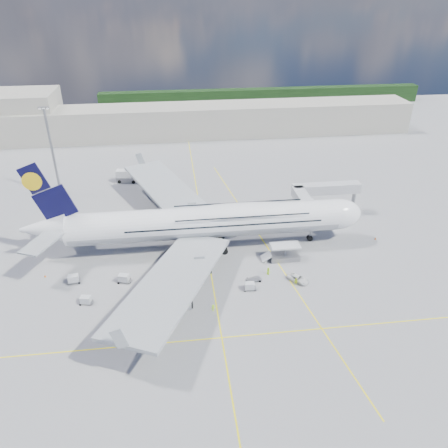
{
  "coord_description": "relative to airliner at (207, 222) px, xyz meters",
  "views": [
    {
      "loc": [
        -6.74,
        -76.75,
        54.99
      ],
      "look_at": [
        3.92,
        8.0,
        7.1
      ],
      "focal_mm": 35.0,
      "sensor_mm": 36.0,
      "label": 1
    }
  ],
  "objects": [
    {
      "name": "cone_nose",
      "position": [
        40.73,
        -1.58,
        -6.59
      ],
      "size": [
        0.46,
        0.46,
        0.59
      ],
      "color": "orange",
      "rests_on": "ground"
    },
    {
      "name": "dolly_row_a",
      "position": [
        -25.3,
        -17.48,
        -5.98
      ],
      "size": [
        2.82,
        1.85,
        1.65
      ],
      "rotation": [
        0.0,
        0.0,
        -0.19
      ],
      "color": "gray",
      "rests_on": "ground"
    },
    {
      "name": "taxi_line_main",
      "position": [
        -0.26,
        -10.0,
        -6.86
      ],
      "size": [
        0.25,
        220.0,
        0.01
      ],
      "primitive_type": "cube",
      "color": "#FFEE0D",
      "rests_on": "ground"
    },
    {
      "name": "hangar",
      "position": [
        -70.26,
        90.0,
        2.13
      ],
      "size": [
        40.0,
        22.0,
        18.0
      ],
      "primitive_type": "cube",
      "color": "#B2AD9E",
      "rests_on": "ground"
    },
    {
      "name": "airliner",
      "position": [
        0.0,
        0.0,
        0.0
      ],
      "size": [
        77.26,
        79.15,
        23.71
      ],
      "color": "white",
      "rests_on": "ground"
    },
    {
      "name": "baggage_tug",
      "position": [
        -7.72,
        -12.26,
        -6.17
      ],
      "size": [
        2.79,
        2.13,
        1.58
      ],
      "rotation": [
        0.0,
        0.0,
        -0.43
      ],
      "color": "silver",
      "rests_on": "ground"
    },
    {
      "name": "cone_wing_left_outer",
      "position": [
        -9.66,
        22.21,
        -6.64
      ],
      "size": [
        0.38,
        0.38,
        0.48
      ],
      "color": "orange",
      "rests_on": "ground"
    },
    {
      "name": "service_van",
      "position": [
        17.45,
        -15.65,
        -6.22
      ],
      "size": [
        4.69,
        4.97,
        1.3
      ],
      "primitive_type": "imported",
      "rotation": [
        0.0,
        0.0,
        0.71
      ],
      "color": "white",
      "rests_on": "ground"
    },
    {
      "name": "cargo_loader",
      "position": [
        16.56,
        -7.11,
        -5.62
      ],
      "size": [
        8.53,
        3.2,
        3.67
      ],
      "color": "silver",
      "rests_on": "ground"
    },
    {
      "name": "dolly_row_b",
      "position": [
        -18.48,
        -11.36,
        -5.9
      ],
      "size": [
        3.14,
        2.23,
        1.8
      ],
      "rotation": [
        0.0,
        0.0,
        -0.28
      ],
      "color": "gray",
      "rests_on": "ground"
    },
    {
      "name": "crew_tug",
      "position": [
        -1.01,
        -22.79,
        -6.11
      ],
      "size": [
        1.12,
        0.87,
        1.53
      ],
      "primitive_type": "imported",
      "rotation": [
        0.0,
        0.0,
        0.35
      ],
      "color": "#B1F419",
      "rests_on": "ground"
    },
    {
      "name": "crew_wing",
      "position": [
        -9.49,
        -16.62,
        -6.01
      ],
      "size": [
        0.56,
        1.06,
        1.72
      ],
      "primitive_type": "imported",
      "rotation": [
        0.0,
        0.0,
        1.42
      ],
      "color": "#C9E317",
      "rests_on": "ground"
    },
    {
      "name": "cone_wing_right_outer",
      "position": [
        -10.21,
        -27.1,
        -6.56
      ],
      "size": [
        0.5,
        0.5,
        0.64
      ],
      "color": "orange",
      "rests_on": "ground"
    },
    {
      "name": "cone_tail",
      "position": [
        -35.24,
        -7.47,
        -6.61
      ],
      "size": [
        0.43,
        0.43,
        0.54
      ],
      "color": "orange",
      "rests_on": "ground"
    },
    {
      "name": "tree_line",
      "position": [
        39.74,
        130.0,
        -2.87
      ],
      "size": [
        160.0,
        6.0,
        8.0
      ],
      "primitive_type": "cube",
      "color": "#193814",
      "rests_on": "ground"
    },
    {
      "name": "jet_bridge",
      "position": [
        29.55,
        10.94,
        -0.02
      ],
      "size": [
        18.8,
        12.1,
        8.5
      ],
      "color": "#B7B7BC",
      "rests_on": "ground"
    },
    {
      "name": "dolly_row_c",
      "position": [
        -10.84,
        -11.38,
        -5.83
      ],
      "size": [
        3.42,
        2.57,
        1.93
      ],
      "rotation": [
        0.0,
        0.0,
        0.35
      ],
      "color": "gray",
      "rests_on": "ground"
    },
    {
      "name": "taxi_line_cross",
      "position": [
        -0.26,
        -30.0,
        -6.86
      ],
      "size": [
        120.0,
        0.25,
        0.01
      ],
      "primitive_type": "cube",
      "color": "#FFEE0D",
      "rests_on": "ground"
    },
    {
      "name": "terminal",
      "position": [
        -0.26,
        85.0,
        -0.87
      ],
      "size": [
        180.0,
        16.0,
        12.0
      ],
      "primitive_type": "cube",
      "color": "#B2AD9E",
      "rests_on": "ground"
    },
    {
      "name": "ground",
      "position": [
        -0.26,
        -10.0,
        -6.87
      ],
      "size": [
        300.0,
        300.0,
        0.0
      ],
      "primitive_type": "plane",
      "color": "gray",
      "rests_on": "ground"
    },
    {
      "name": "light_mast",
      "position": [
        -40.26,
        35.0,
        6.34
      ],
      "size": [
        3.0,
        0.7,
        25.5
      ],
      "color": "gray",
      "rests_on": "ground"
    },
    {
      "name": "dolly_nose_far",
      "position": [
        7.01,
        -17.17,
        -5.98
      ],
      "size": [
        2.68,
        1.52,
        1.65
      ],
      "rotation": [
        0.0,
        0.0,
        -0.05
      ],
      "color": "gray",
      "rests_on": "ground"
    },
    {
      "name": "catering_truck_outer",
      "position": [
        -21.26,
        40.92,
        -5.03
      ],
      "size": [
        6.93,
        3.49,
        3.96
      ],
      "rotation": [
        0.0,
        0.0,
        -0.18
      ],
      "color": "gray",
      "rests_on": "ground"
    },
    {
      "name": "crew_loader",
      "position": [
        16.71,
        -16.87,
        -6.04
      ],
      "size": [
        1.01,
        1.02,
        1.66
      ],
      "primitive_type": "imported",
      "rotation": [
        0.0,
        0.0,
        -0.8
      ],
      "color": "#C6E518",
      "rests_on": "ground"
    },
    {
      "name": "crew_van",
      "position": [
        11.85,
        -12.47,
        -6.0
      ],
      "size": [
        0.97,
        1.0,
        1.73
      ],
      "primitive_type": "imported",
      "rotation": [
        0.0,
        0.0,
        2.29
      ],
      "color": "#AFEF19",
      "rests_on": "ground"
    },
    {
      "name": "dolly_nose_near",
      "position": [
        8.37,
        -14.37,
        -6.52
      ],
      "size": [
        3.38,
        2.41,
        0.45
      ],
      "rotation": [
        0.0,
        0.0,
        0.28
      ],
      "color": "gray",
      "rests_on": "ground"
    },
    {
      "name": "catering_truck_inner",
      "position": [
        -6.09,
        22.91,
        -5.1
      ],
      "size": [
        6.69,
        3.77,
        3.76
      ],
      "rotation": [
        0.0,
        0.0,
        -0.26
      ],
      "color": "gray",
      "rests_on": "ground"
    },
    {
      "name": "cone_wing_left_inner",
      "position": [
        -1.35,
        17.11,
        -6.61
      ],
      "size": [
        0.42,
        0.42,
        0.53
      ],
      "color": "orange",
      "rests_on": "ground"
    },
    {
      "name": "crew_nose",
      "position": [
        22.62,
        5.79,
        -5.91
      ],
      "size": [
        0.79,
        0.83,
        1.91
      ],
      "primitive_type": "imported",
      "rotation": [
        0.0,
        0.0,
        0.89
      ],
      "color": "#F1FF1A",
      "rests_on": "ground"
    },
    {
      "name": "cone_wing_right_inner",
      "position": [
        -2.36,
        -14.01,
        -6.63
      ],
      "size": [
        0.39,
        0.39,
        0.5
      ],
      "color": "orange",
      "rests_on": "ground"
    },
    {
      "name": "taxi_line_diag",
      "position": [
        13.74,
        -0.0,
        -6.86
      ],
      "size": [
        14.16,
        99.06,
        0.01
      ],
      "primitive_type": "cube",
      "rotation": [
        0.0,
        0.0,
        0.14
      ],
      "color": "#FFEE0D",
      "rests_on": "ground"
    },
    {
      "name": "dolly_back",
      "position": [
        -28.85,
        -10.22,
        -5.91
      ],
      "size": [
        2.96,
        1.79,
        1.79
      ],
      "rotation": [
        0.0,
        0.0,
        0.1
      ],
      "color": "gray",
      "rests_on": "ground"
    }
  ]
}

